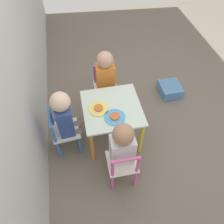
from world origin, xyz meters
TOP-DOWN VIEW (x-y plane):
  - ground_plane at (0.00, 0.00)m, footprint 6.00×6.00m
  - kids_table at (0.00, 0.00)m, footprint 0.55×0.55m
  - chair_blue at (-0.04, 0.50)m, footprint 0.28×0.28m
  - chair_pink at (-0.50, 0.01)m, footprint 0.26×0.26m
  - chair_purple at (0.50, -0.02)m, footprint 0.27×0.27m
  - child_back at (-0.03, 0.44)m, footprint 0.21×0.23m
  - child_left at (-0.44, 0.01)m, footprint 0.22×0.20m
  - child_right at (0.44, -0.02)m, footprint 0.22×0.21m
  - plate_back at (0.00, 0.13)m, footprint 0.19×0.19m
  - plate_left at (-0.13, 0.00)m, footprint 0.20×0.20m
  - storage_bin at (0.50, -0.86)m, footprint 0.28×0.26m

SIDE VIEW (x-z plane):
  - ground_plane at x=0.00m, z-range 0.00..0.00m
  - storage_bin at x=0.50m, z-range 0.00..0.13m
  - chair_blue at x=-0.04m, z-range 0.00..0.53m
  - chair_pink at x=-0.50m, z-range 0.00..0.53m
  - chair_purple at x=0.50m, z-range 0.00..0.53m
  - kids_table at x=0.00m, z-range 0.16..0.65m
  - child_left at x=-0.44m, z-range 0.08..0.86m
  - child_right at x=0.44m, z-range 0.09..0.87m
  - child_back at x=-0.03m, z-range 0.09..0.87m
  - plate_back at x=0.00m, z-range 0.48..0.51m
  - plate_left at x=-0.13m, z-range 0.48..0.51m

